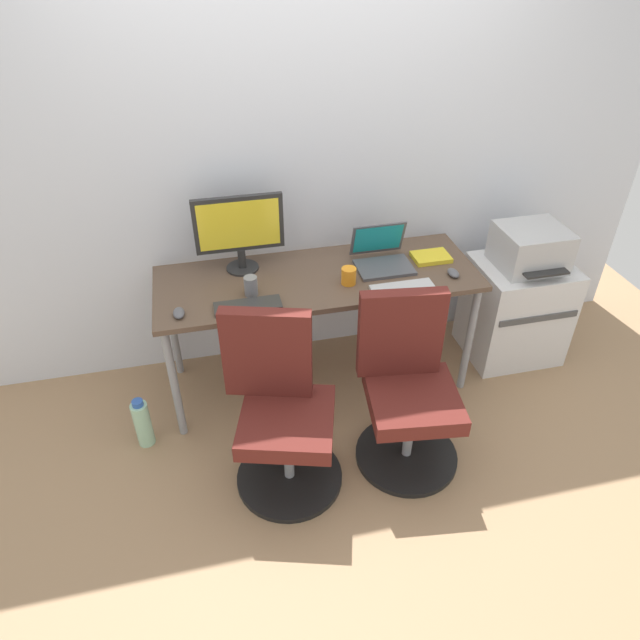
{
  "coord_description": "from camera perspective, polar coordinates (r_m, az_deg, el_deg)",
  "views": [
    {
      "loc": [
        -0.6,
        -2.61,
        2.39
      ],
      "look_at": [
        0.0,
        -0.05,
        0.49
      ],
      "focal_mm": 32.02,
      "sensor_mm": 36.0,
      "label": 1
    }
  ],
  "objects": [
    {
      "name": "office_chair_right",
      "position": [
        2.91,
        8.72,
        -7.02
      ],
      "size": [
        0.54,
        0.54,
        0.94
      ],
      "color": "black",
      "rests_on": "ground"
    },
    {
      "name": "mouse_by_laptop",
      "position": [
        2.9,
        -13.93,
        0.69
      ],
      "size": [
        0.06,
        0.1,
        0.03
      ],
      "primitive_type": "ellipsoid",
      "color": "#515156",
      "rests_on": "desk"
    },
    {
      "name": "notebook",
      "position": [
        3.36,
        11.03,
        6.2
      ],
      "size": [
        0.21,
        0.15,
        0.03
      ],
      "primitive_type": "cube",
      "color": "yellow",
      "rests_on": "desk"
    },
    {
      "name": "keyboard_by_laptop",
      "position": [
        3.05,
        8.27,
        3.14
      ],
      "size": [
        0.34,
        0.12,
        0.02
      ],
      "primitive_type": "cube",
      "color": "#B7B7B7",
      "rests_on": "desk"
    },
    {
      "name": "ground_plane",
      "position": [
        3.59,
        -0.18,
        -5.84
      ],
      "size": [
        5.28,
        5.28,
        0.0
      ],
      "primitive_type": "plane",
      "color": "#9E7A56"
    },
    {
      "name": "back_wall",
      "position": [
        3.25,
        -1.87,
        16.34
      ],
      "size": [
        4.4,
        0.04,
        2.6
      ],
      "primitive_type": "cube",
      "color": "silver",
      "rests_on": "ground"
    },
    {
      "name": "coffee_mug",
      "position": [
        3.06,
        2.89,
        4.42
      ],
      "size": [
        0.08,
        0.08,
        0.09
      ],
      "primitive_type": "cylinder",
      "color": "orange",
      "rests_on": "desk"
    },
    {
      "name": "desktop_monitor",
      "position": [
        3.12,
        -8.09,
        9.05
      ],
      "size": [
        0.48,
        0.18,
        0.43
      ],
      "color": "#262626",
      "rests_on": "desk"
    },
    {
      "name": "desk",
      "position": [
        3.17,
        -0.21,
        3.35
      ],
      "size": [
        1.77,
        0.63,
        0.75
      ],
      "color": "brown",
      "rests_on": "ground"
    },
    {
      "name": "keyboard_by_monitor",
      "position": [
        2.9,
        -7.22,
        1.41
      ],
      "size": [
        0.34,
        0.12,
        0.02
      ],
      "primitive_type": "cube",
      "color": "#2D2D2D",
      "rests_on": "desk"
    },
    {
      "name": "printer",
      "position": [
        3.59,
        20.28,
        6.81
      ],
      "size": [
        0.38,
        0.4,
        0.24
      ],
      "color": "#B7B7B7",
      "rests_on": "side_cabinet"
    },
    {
      "name": "pen_cup",
      "position": [
        2.98,
        -6.92,
        3.4
      ],
      "size": [
        0.07,
        0.07,
        0.1
      ],
      "primitive_type": "cylinder",
      "color": "slate",
      "rests_on": "desk"
    },
    {
      "name": "office_chair_left",
      "position": [
        2.78,
        -3.92,
        -9.17
      ],
      "size": [
        0.55,
        0.55,
        0.94
      ],
      "color": "black",
      "rests_on": "ground"
    },
    {
      "name": "open_laptop",
      "position": [
        3.25,
        6.18,
        6.43
      ],
      "size": [
        0.31,
        0.29,
        0.22
      ],
      "color": "#4C4C51",
      "rests_on": "desk"
    },
    {
      "name": "side_cabinet",
      "position": [
        3.81,
        18.92,
        0.99
      ],
      "size": [
        0.56,
        0.48,
        0.65
      ],
      "color": "silver",
      "rests_on": "ground"
    },
    {
      "name": "mouse_by_monitor",
      "position": [
        3.22,
        13.17,
        4.6
      ],
      "size": [
        0.06,
        0.1,
        0.03
      ],
      "primitive_type": "ellipsoid",
      "color": "#515156",
      "rests_on": "desk"
    },
    {
      "name": "water_bottle_on_floor",
      "position": [
        3.25,
        -17.3,
        -9.81
      ],
      "size": [
        0.09,
        0.09,
        0.31
      ],
      "color": "#A5D8B2",
      "rests_on": "ground"
    }
  ]
}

